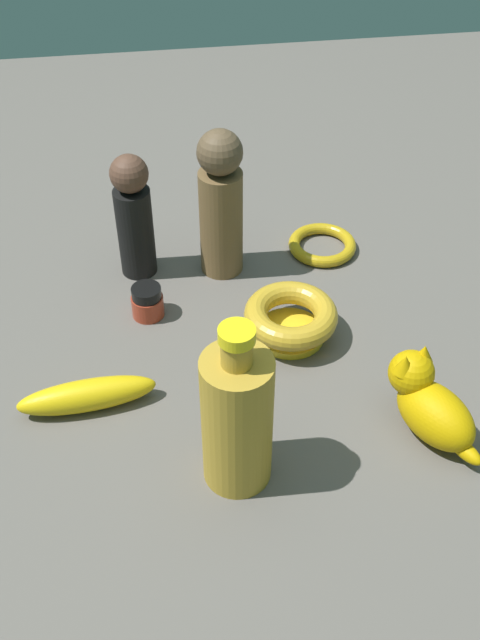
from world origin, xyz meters
The scene contains 9 objects.
ground centered at (0.00, 0.00, 0.00)m, with size 2.00×2.00×0.00m, color #5B5651.
bowl centered at (0.07, 0.02, 0.03)m, with size 0.12×0.12×0.05m.
bangle centered at (0.16, 0.20, 0.01)m, with size 0.10×0.10×0.02m, color #B99215.
person_figure_adult centered at (0.00, 0.18, 0.11)m, with size 0.08×0.08×0.22m.
nail_polish_jar centered at (-0.11, 0.09, 0.02)m, with size 0.04×0.04×0.05m.
person_figure_child centered at (-0.12, 0.19, 0.09)m, with size 0.06×0.06×0.19m.
cat_figurine centered at (0.19, -0.15, 0.04)m, with size 0.10×0.14×0.10m.
bottle_tall centered at (-0.03, -0.19, 0.09)m, with size 0.07×0.07×0.21m.
banana centered at (-0.19, -0.07, 0.02)m, with size 0.16×0.04×0.04m, color yellow.
Camera 1 is at (-0.10, -0.68, 0.67)m, focal length 41.51 mm.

